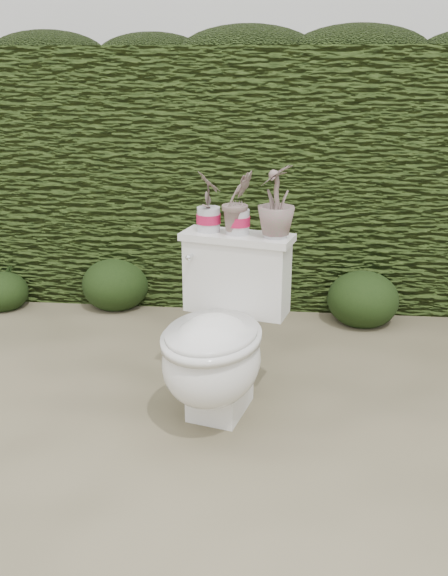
# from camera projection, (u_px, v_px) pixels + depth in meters

# --- Properties ---
(ground) EXTENTS (60.00, 60.00, 0.00)m
(ground) POSITION_uv_depth(u_px,v_px,m) (234.00, 395.00, 2.91)
(ground) COLOR gray
(ground) RESTS_ON ground
(hedge) EXTENTS (8.00, 1.00, 1.60)m
(hedge) POSITION_uv_depth(u_px,v_px,m) (254.00, 174.00, 4.14)
(hedge) COLOR #394E1A
(hedge) RESTS_ON ground
(house_wall) EXTENTS (8.00, 3.50, 4.00)m
(house_wall) POSITION_uv_depth(u_px,v_px,m) (320.00, 26.00, 7.81)
(house_wall) COLOR silver
(house_wall) RESTS_ON ground
(toilet) EXTENTS (0.61, 0.77, 0.78)m
(toilet) POSITION_uv_depth(u_px,v_px,m) (219.00, 341.00, 2.65)
(toilet) COLOR silver
(toilet) RESTS_ON ground
(potted_plant_left) EXTENTS (0.14, 0.16, 0.26)m
(potted_plant_left) POSITION_uv_depth(u_px,v_px,m) (208.00, 203.00, 2.72)
(potted_plant_left) COLOR #288237
(potted_plant_left) RESTS_ON toilet
(potted_plant_center) EXTENTS (0.19, 0.18, 0.27)m
(potted_plant_center) POSITION_uv_depth(u_px,v_px,m) (238.00, 204.00, 2.67)
(potted_plant_center) COLOR #288237
(potted_plant_center) RESTS_ON toilet
(potted_plant_right) EXTENTS (0.20, 0.20, 0.30)m
(potted_plant_right) POSITION_uv_depth(u_px,v_px,m) (276.00, 203.00, 2.61)
(potted_plant_right) COLOR #288237
(potted_plant_right) RESTS_ON toilet
(liriope_clump_1) EXTENTS (0.33, 0.33, 0.26)m
(liriope_clump_1) POSITION_uv_depth(u_px,v_px,m) (2.00, 288.00, 3.96)
(liriope_clump_1) COLOR #213412
(liriope_clump_1) RESTS_ON ground
(liriope_clump_2) EXTENTS (0.44, 0.44, 0.35)m
(liriope_clump_2) POSITION_uv_depth(u_px,v_px,m) (116.00, 280.00, 3.97)
(liriope_clump_2) COLOR #213412
(liriope_clump_2) RESTS_ON ground
(liriope_clump_3) EXTENTS (0.36, 0.36, 0.29)m
(liriope_clump_3) POSITION_uv_depth(u_px,v_px,m) (235.00, 291.00, 3.86)
(liriope_clump_3) COLOR #213412
(liriope_clump_3) RESTS_ON ground
(liriope_clump_4) EXTENTS (0.43, 0.43, 0.35)m
(liriope_clump_4) POSITION_uv_depth(u_px,v_px,m) (363.00, 295.00, 3.71)
(liriope_clump_4) COLOR #213412
(liriope_clump_4) RESTS_ON ground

